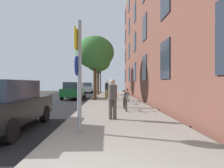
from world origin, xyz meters
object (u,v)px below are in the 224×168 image
object	(u,v)px
traffic_light	(100,76)
bicycle_0	(125,103)
tree_near	(95,53)
car_2	(88,88)
pedestrian_1	(113,92)
car_0	(6,105)
pedestrian_0	(113,96)
pedestrian_2	(107,88)
sign_post	(79,69)
car_1	(74,90)
tree_far	(98,61)
bicycle_2	(127,96)
bicycle_1	(125,99)

from	to	relation	value
traffic_light	bicycle_0	world-z (taller)	traffic_light
bicycle_0	traffic_light	bearing A→B (deg)	97.36
bicycle_0	tree_near	bearing A→B (deg)	107.70
tree_near	car_2	world-z (taller)	tree_near
pedestrian_1	car_0	size ratio (longest dim) A/B	0.38
tree_near	pedestrian_0	distance (m)	9.29
car_0	pedestrian_1	bearing A→B (deg)	54.55
pedestrian_2	car_0	xyz separation A→B (m)	(-3.21, -11.57, -0.22)
traffic_light	tree_near	xyz separation A→B (m)	(-0.08, -8.54, 1.62)
sign_post	car_1	bearing A→B (deg)	100.73
pedestrian_2	sign_post	bearing A→B (deg)	-93.68
sign_post	pedestrian_1	distance (m)	5.94
bicycle_0	sign_post	bearing A→B (deg)	-111.92
traffic_light	pedestrian_2	size ratio (longest dim) A/B	2.14
pedestrian_0	sign_post	bearing A→B (deg)	-118.11
traffic_light	tree_far	bearing A→B (deg)	-93.81
bicycle_0	bicycle_2	xyz separation A→B (m)	(0.65, 4.91, 0.04)
pedestrian_1	car_0	bearing A→B (deg)	-125.45
tree_near	bicycle_0	distance (m)	7.49
tree_near	bicycle_2	world-z (taller)	tree_near
traffic_light	bicycle_2	world-z (taller)	traffic_light
sign_post	bicycle_2	bearing A→B (deg)	75.41
car_1	car_2	bearing A→B (deg)	89.37
pedestrian_0	car_2	size ratio (longest dim) A/B	0.37
pedestrian_2	car_1	bearing A→B (deg)	172.39
sign_post	bicycle_2	distance (m)	9.71
tree_far	bicycle_0	size ratio (longest dim) A/B	3.28
traffic_light	bicycle_2	bearing A→B (deg)	-75.43
pedestrian_1	car_1	world-z (taller)	pedestrian_1
tree_near	pedestrian_0	world-z (taller)	tree_near
car_0	car_2	bearing A→B (deg)	89.64
traffic_light	tree_far	world-z (taller)	tree_far
car_0	car_1	xyz separation A→B (m)	(0.02, 12.00, 0.00)
sign_post	car_2	size ratio (longest dim) A/B	0.75
bicycle_2	bicycle_1	bearing A→B (deg)	-101.51
pedestrian_2	car_2	world-z (taller)	pedestrian_2
bicycle_0	pedestrian_2	distance (m)	7.95
bicycle_0	bicycle_1	distance (m)	3.03
sign_post	car_2	distance (m)	24.39
bicycle_1	bicycle_2	world-z (taller)	bicycle_2
sign_post	tree_far	world-z (taller)	tree_far
tree_near	pedestrian_2	size ratio (longest dim) A/B	3.31
traffic_light	tree_far	xyz separation A→B (m)	(-0.13, -1.99, 1.65)
tree_far	car_1	xyz separation A→B (m)	(-2.13, -4.47, -3.34)
bicycle_2	pedestrian_1	xyz separation A→B (m)	(-1.23, -3.54, 0.50)
pedestrian_0	pedestrian_1	size ratio (longest dim) A/B	1.02
pedestrian_0	bicycle_2	bearing A→B (deg)	79.35
sign_post	pedestrian_0	bearing A→B (deg)	61.89
pedestrian_0	car_1	xyz separation A→B (m)	(-3.44, 10.74, -0.18)
tree_far	pedestrian_0	bearing A→B (deg)	-85.08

